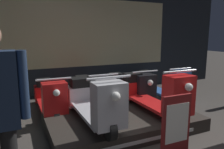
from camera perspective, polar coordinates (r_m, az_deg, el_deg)
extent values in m
cube|color=#23282D|center=(5.70, -7.19, 11.22)|extent=(8.59, 0.08, 3.20)
cube|color=beige|center=(5.65, -7.04, 10.72)|extent=(4.72, 0.01, 1.70)
cube|color=#2D2823|center=(3.68, 2.89, -12.10)|extent=(2.41, 1.39, 0.21)
cube|color=silver|center=(3.14, 8.99, -16.62)|extent=(1.68, 0.01, 0.05)
cylinder|color=black|center=(2.80, -0.55, -14.06)|extent=(0.09, 0.29, 0.29)
cylinder|color=black|center=(4.02, -8.59, -6.42)|extent=(0.09, 0.29, 0.29)
cube|color=#BCBCC1|center=(3.40, -5.34, -9.74)|extent=(0.38, 1.29, 0.05)
cube|color=#BCBCC1|center=(2.70, -0.76, -8.03)|extent=(0.40, 0.27, 0.58)
cube|color=#BCBCC1|center=(3.98, -8.53, -5.46)|extent=(0.42, 0.31, 0.34)
cube|color=black|center=(3.91, -8.60, -1.99)|extent=(0.30, 0.28, 0.16)
cylinder|color=silver|center=(2.61, -0.71, -0.81)|extent=(0.57, 0.03, 0.03)
sphere|color=white|center=(2.49, 0.97, -5.76)|extent=(0.11, 0.11, 0.11)
cylinder|color=black|center=(3.35, 16.95, -10.29)|extent=(0.09, 0.29, 0.29)
cylinder|color=black|center=(4.42, 5.07, -4.78)|extent=(0.09, 0.29, 0.29)
cube|color=red|center=(3.86, 10.14, -7.34)|extent=(0.38, 1.29, 0.05)
cube|color=red|center=(3.27, 16.97, -5.20)|extent=(0.40, 0.27, 0.58)
cube|color=red|center=(4.39, 5.23, -3.89)|extent=(0.42, 0.31, 0.34)
cube|color=black|center=(4.32, 5.33, -0.72)|extent=(0.30, 0.28, 0.16)
cylinder|color=silver|center=(3.19, 17.39, 0.80)|extent=(0.57, 0.03, 0.03)
sphere|color=white|center=(3.10, 19.41, -3.12)|extent=(0.11, 0.11, 0.11)
cylinder|color=black|center=(5.13, -27.00, -6.21)|extent=(0.09, 0.29, 0.29)
cube|color=#8EC6AD|center=(5.09, -27.08, -5.45)|extent=(0.42, 0.31, 0.34)
cylinder|color=black|center=(3.85, -14.45, -10.75)|extent=(0.09, 0.29, 0.29)
cylinder|color=black|center=(5.15, -17.17, -5.44)|extent=(0.09, 0.29, 0.29)
cube|color=red|center=(4.50, -16.01, -7.84)|extent=(0.38, 1.29, 0.05)
cube|color=red|center=(3.77, -14.72, -6.33)|extent=(0.40, 0.27, 0.58)
cube|color=red|center=(5.11, -17.18, -4.68)|extent=(0.42, 0.31, 0.34)
cube|color=black|center=(5.05, -17.32, -1.98)|extent=(0.30, 0.28, 0.16)
cylinder|color=silver|center=(3.68, -14.95, -1.17)|extent=(0.57, 0.03, 0.03)
sphere|color=white|center=(3.55, -14.32, -4.66)|extent=(0.11, 0.11, 0.11)
cylinder|color=black|center=(4.07, -2.03, -9.21)|extent=(0.09, 0.29, 0.29)
cylinder|color=black|center=(5.32, -7.72, -4.55)|extent=(0.09, 0.29, 0.29)
cube|color=#BCBCC1|center=(4.69, -5.27, -6.70)|extent=(0.38, 1.29, 0.05)
cube|color=#BCBCC1|center=(4.00, -2.18, -5.02)|extent=(0.40, 0.27, 0.58)
cube|color=#BCBCC1|center=(5.28, -7.67, -3.81)|extent=(0.42, 0.31, 0.34)
cube|color=black|center=(5.22, -7.72, -1.19)|extent=(0.30, 0.28, 0.16)
cylinder|color=silver|center=(3.91, -2.17, -0.13)|extent=(0.57, 0.03, 0.03)
sphere|color=white|center=(3.79, -1.12, -3.37)|extent=(0.11, 0.11, 0.11)
cylinder|color=black|center=(4.46, 8.57, -7.54)|extent=(0.09, 0.29, 0.29)
cylinder|color=black|center=(5.62, 0.90, -3.63)|extent=(0.09, 0.29, 0.29)
cube|color=black|center=(5.03, 4.28, -5.49)|extent=(0.38, 1.29, 0.05)
cube|color=black|center=(4.40, 8.52, -3.71)|extent=(0.40, 0.27, 0.58)
cube|color=black|center=(5.59, 1.00, -2.93)|extent=(0.42, 0.31, 0.34)
cube|color=black|center=(5.53, 1.04, -0.44)|extent=(0.30, 0.28, 0.16)
cylinder|color=silver|center=(4.32, 8.69, 0.76)|extent=(0.57, 0.03, 0.03)
sphere|color=white|center=(4.21, 9.96, -2.13)|extent=(0.11, 0.11, 0.11)
cylinder|color=black|center=(4.98, 17.15, -5.99)|extent=(0.09, 0.29, 0.29)
cylinder|color=black|center=(6.04, 8.47, -2.76)|extent=(0.09, 0.29, 0.29)
cube|color=#386BBC|center=(5.49, 12.38, -4.33)|extent=(0.38, 1.29, 0.05)
cube|color=#386BBC|center=(4.92, 17.17, -2.54)|extent=(0.40, 0.27, 0.58)
cube|color=#386BBC|center=(6.01, 8.60, -2.09)|extent=(0.42, 0.31, 0.34)
cube|color=black|center=(5.95, 8.71, 0.23)|extent=(0.30, 0.28, 0.16)
cylinder|color=silver|center=(4.85, 17.45, 1.45)|extent=(0.57, 0.03, 0.03)
sphere|color=white|center=(4.75, 18.77, -1.09)|extent=(0.11, 0.11, 0.11)
cylinder|color=#1E2D47|center=(1.92, -22.13, -2.56)|extent=(0.08, 0.08, 0.57)
cube|color=maroon|center=(2.83, 16.33, -13.12)|extent=(0.41, 0.04, 0.81)
cube|color=white|center=(2.79, 16.68, -12.12)|extent=(0.33, 0.01, 0.49)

